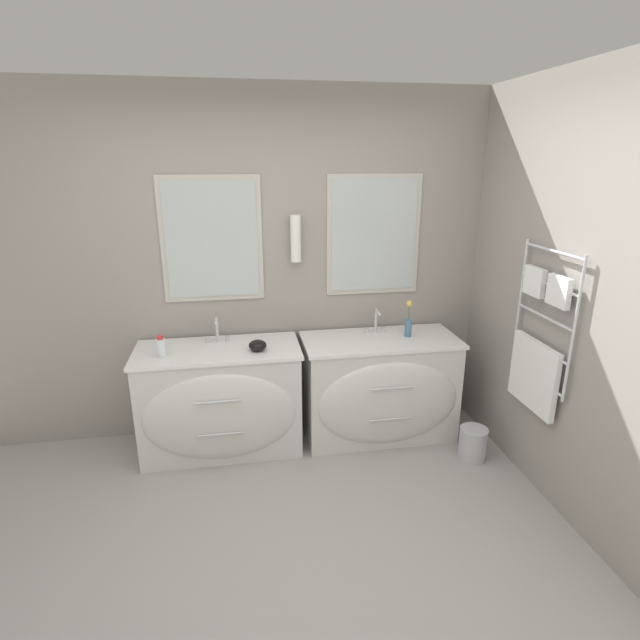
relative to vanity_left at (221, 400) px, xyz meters
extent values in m
plane|color=#9E9993|center=(0.37, -1.43, -0.41)|extent=(16.00, 16.00, 0.00)
cube|color=gray|center=(0.37, 0.36, 0.89)|extent=(4.97, 0.06, 2.60)
cube|color=#BCB7A8|center=(0.00, 0.32, 1.13)|extent=(0.73, 0.02, 0.91)
cube|color=#B2BCBA|center=(0.00, 0.31, 1.13)|extent=(0.66, 0.01, 0.84)
cube|color=#BCB7A8|center=(1.21, 0.32, 1.13)|extent=(0.73, 0.02, 0.91)
cube|color=#B2BCBA|center=(1.21, 0.31, 1.13)|extent=(0.66, 0.01, 0.84)
cylinder|color=white|center=(0.60, 0.27, 1.13)|extent=(0.08, 0.08, 0.34)
cube|color=silver|center=(0.60, 0.32, 1.13)|extent=(0.05, 0.02, 0.08)
cube|color=gray|center=(2.09, -0.64, 0.89)|extent=(0.06, 3.64, 2.60)
cylinder|color=silver|center=(2.02, -0.99, 0.76)|extent=(0.02, 0.02, 0.88)
cylinder|color=silver|center=(2.02, -0.43, 0.76)|extent=(0.02, 0.02, 0.88)
cylinder|color=silver|center=(2.02, -0.71, 1.16)|extent=(0.02, 0.56, 0.02)
cylinder|color=silver|center=(2.02, -0.71, 0.96)|extent=(0.02, 0.56, 0.02)
cylinder|color=silver|center=(2.02, -0.71, 0.76)|extent=(0.02, 0.56, 0.02)
cylinder|color=silver|center=(2.02, -0.71, 0.55)|extent=(0.02, 0.56, 0.02)
cylinder|color=silver|center=(2.02, -0.71, 0.35)|extent=(0.02, 0.56, 0.02)
cube|color=white|center=(2.01, -0.71, 0.37)|extent=(0.04, 0.47, 0.45)
cube|color=white|center=(2.01, -0.83, 0.95)|extent=(0.04, 0.19, 0.18)
cube|color=white|center=(2.01, -0.59, 0.95)|extent=(0.04, 0.19, 0.18)
cube|color=silver|center=(0.00, 0.04, -0.02)|extent=(1.14, 0.52, 0.77)
ellipsoid|color=silver|center=(0.00, -0.22, -0.02)|extent=(1.05, 0.11, 0.65)
cube|color=white|center=(0.00, 0.04, 0.38)|extent=(1.18, 0.54, 0.03)
ellipsoid|color=white|center=(0.00, 0.01, 0.36)|extent=(0.40, 0.35, 0.07)
cylinder|color=silver|center=(0.00, -0.29, 0.14)|extent=(0.31, 0.01, 0.01)
cylinder|color=silver|center=(0.00, -0.29, -0.11)|extent=(0.31, 0.01, 0.01)
cube|color=silver|center=(1.21, 0.04, -0.02)|extent=(1.14, 0.52, 0.77)
ellipsoid|color=silver|center=(1.21, -0.22, -0.02)|extent=(1.05, 0.11, 0.65)
cube|color=white|center=(1.21, 0.04, 0.38)|extent=(1.18, 0.54, 0.03)
ellipsoid|color=white|center=(1.21, 0.01, 0.36)|extent=(0.40, 0.35, 0.07)
cylinder|color=silver|center=(1.21, -0.29, 0.14)|extent=(0.31, 0.01, 0.01)
cylinder|color=silver|center=(1.21, -0.29, -0.11)|extent=(0.31, 0.01, 0.01)
cylinder|color=silver|center=(0.00, 0.18, 0.49)|extent=(0.02, 0.02, 0.19)
cylinder|color=silver|center=(0.00, 0.13, 0.57)|extent=(0.02, 0.10, 0.02)
cylinder|color=silver|center=(-0.07, 0.18, 0.41)|extent=(0.03, 0.03, 0.04)
cylinder|color=silver|center=(0.07, 0.18, 0.41)|extent=(0.03, 0.03, 0.04)
cylinder|color=silver|center=(1.21, 0.18, 0.49)|extent=(0.02, 0.02, 0.19)
cylinder|color=silver|center=(1.21, 0.13, 0.57)|extent=(0.02, 0.10, 0.02)
cylinder|color=silver|center=(1.14, 0.18, 0.41)|extent=(0.03, 0.03, 0.04)
cylinder|color=silver|center=(1.28, 0.18, 0.41)|extent=(0.03, 0.03, 0.04)
cylinder|color=silver|center=(-0.37, -0.05, 0.46)|extent=(0.07, 0.07, 0.13)
cylinder|color=red|center=(-0.37, -0.05, 0.53)|extent=(0.04, 0.04, 0.02)
ellipsoid|color=black|center=(0.28, -0.05, 0.43)|extent=(0.13, 0.13, 0.08)
cylinder|color=teal|center=(1.43, 0.05, 0.46)|extent=(0.05, 0.05, 0.14)
cylinder|color=#477238|center=(1.43, 0.05, 0.59)|extent=(0.01, 0.01, 0.12)
sphere|color=#E5BF47|center=(1.43, 0.05, 0.65)|extent=(0.05, 0.05, 0.05)
cylinder|color=#B7B7BC|center=(1.79, -0.43, -0.28)|extent=(0.20, 0.20, 0.24)
torus|color=#B7B7BC|center=(1.79, -0.43, -0.17)|extent=(0.20, 0.20, 0.01)
camera|label=1|loc=(0.16, -3.36, 1.69)|focal=28.00mm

